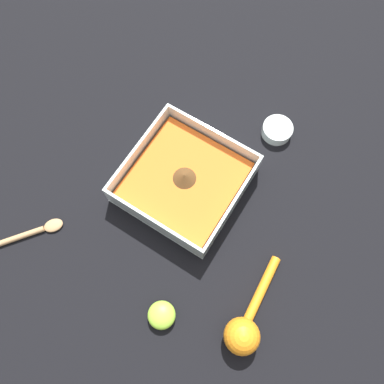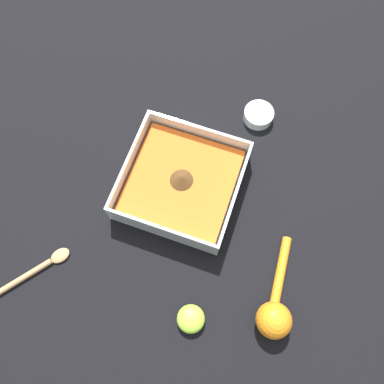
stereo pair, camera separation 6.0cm
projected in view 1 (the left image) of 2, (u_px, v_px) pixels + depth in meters
ground_plane at (201, 190)px, 0.82m from camera, size 4.00×4.00×0.00m
square_dish at (185, 181)px, 0.80m from camera, size 0.24×0.24×0.07m
spice_bowl at (277, 130)px, 0.86m from camera, size 0.07×0.07×0.03m
lemon_squeezer at (245, 329)px, 0.69m from camera, size 0.20×0.07×0.07m
lemon_half at (162, 315)px, 0.72m from camera, size 0.05×0.05×0.03m
wooden_spoon at (15, 239)px, 0.78m from camera, size 0.20×0.16×0.01m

